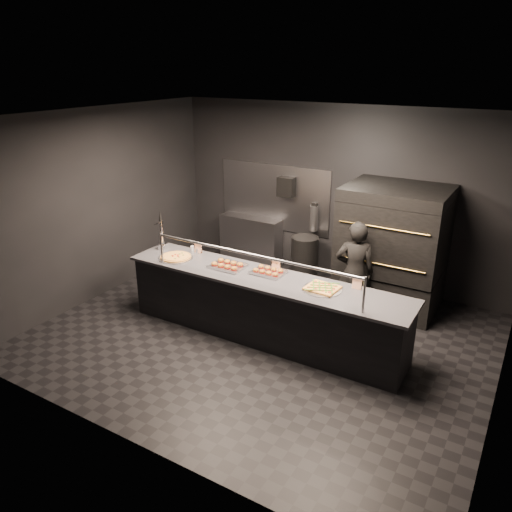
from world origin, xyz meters
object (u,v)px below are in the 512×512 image
object	(u,v)px
beer_tap	(162,238)
round_pizza	(176,257)
fire_extinguisher	(314,218)
trash_bin	(304,258)
square_pizza	(322,288)
service_counter	(263,307)
prep_shelf	(251,240)
worker	(354,272)
pizza_oven	(392,247)
towel_dispenser	(287,187)
slider_tray_b	(268,271)
slider_tray_a	(227,265)

from	to	relation	value
beer_tap	round_pizza	xyz separation A→B (m)	(0.43, -0.20, -0.16)
fire_extinguisher	trash_bin	bearing A→B (deg)	-92.92
round_pizza	square_pizza	size ratio (longest dim) A/B	1.04
round_pizza	service_counter	bearing A→B (deg)	2.48
fire_extinguisher	round_pizza	bearing A→B (deg)	-114.06
service_counter	prep_shelf	bearing A→B (deg)	124.59
service_counter	trash_bin	size ratio (longest dim) A/B	5.21
service_counter	round_pizza	world-z (taller)	service_counter
beer_tap	worker	world-z (taller)	worker
service_counter	worker	distance (m)	1.45
pizza_oven	towel_dispenser	distance (m)	2.23
service_counter	slider_tray_b	distance (m)	0.50
fire_extinguisher	trash_bin	size ratio (longest dim) A/B	0.64
prep_shelf	slider_tray_a	size ratio (longest dim) A/B	2.40
slider_tray_b	square_pizza	bearing A→B (deg)	-6.93
round_pizza	square_pizza	distance (m)	2.30
trash_bin	slider_tray_b	bearing A→B (deg)	-79.45
worker	round_pizza	bearing A→B (deg)	5.13
round_pizza	worker	size ratio (longest dim) A/B	0.34
prep_shelf	towel_dispenser	xyz separation A→B (m)	(0.70, 0.07, 1.10)
service_counter	trash_bin	world-z (taller)	service_counter
beer_tap	pizza_oven	bearing A→B (deg)	29.80
square_pizza	worker	bearing A→B (deg)	87.70
service_counter	round_pizza	distance (m)	1.53
towel_dispenser	service_counter	bearing A→B (deg)	-69.37
fire_extinguisher	beer_tap	size ratio (longest dim) A/B	0.83
slider_tray_a	worker	size ratio (longest dim) A/B	0.32
worker	prep_shelf	bearing A→B (deg)	-47.35
slider_tray_b	trash_bin	size ratio (longest dim) A/B	0.58
service_counter	square_pizza	size ratio (longest dim) A/B	8.23
pizza_oven	worker	distance (m)	0.88
slider_tray_a	round_pizza	bearing A→B (deg)	-173.74
pizza_oven	trash_bin	distance (m)	1.68
prep_shelf	worker	xyz separation A→B (m)	(2.49, -1.22, 0.32)
fire_extinguisher	slider_tray_a	xyz separation A→B (m)	(-0.25, -2.37, -0.11)
pizza_oven	trash_bin	size ratio (longest dim) A/B	2.43
slider_tray_b	prep_shelf	bearing A→B (deg)	126.23
prep_shelf	square_pizza	xyz separation A→B (m)	(2.45, -2.29, 0.49)
pizza_oven	square_pizza	size ratio (longest dim) A/B	3.83
beer_tap	slider_tray_a	distance (m)	1.29
prep_shelf	service_counter	bearing A→B (deg)	-55.41
service_counter	worker	world-z (taller)	worker
worker	slider_tray_a	bearing A→B (deg)	14.37
fire_extinguisher	slider_tray_b	world-z (taller)	fire_extinguisher
slider_tray_a	fire_extinguisher	bearing A→B (deg)	83.97
square_pizza	beer_tap	bearing A→B (deg)	177.80
prep_shelf	round_pizza	bearing A→B (deg)	-86.40
service_counter	trash_bin	bearing A→B (deg)	99.88
slider_tray_a	pizza_oven	bearing A→B (deg)	46.09
towel_dispenser	round_pizza	distance (m)	2.59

